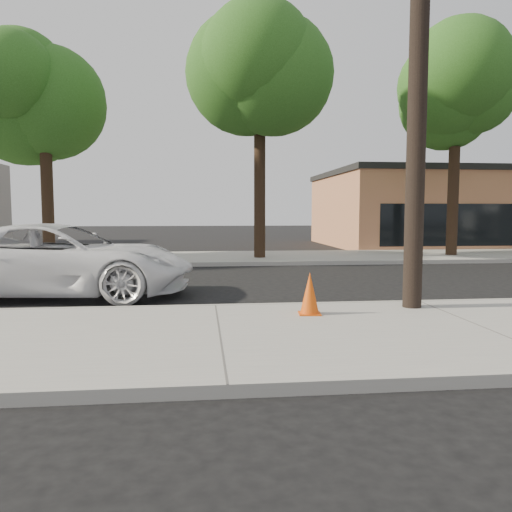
# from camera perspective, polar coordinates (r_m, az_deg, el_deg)

# --- Properties ---
(ground) EXTENTS (120.00, 120.00, 0.00)m
(ground) POSITION_cam_1_polar(r_m,az_deg,el_deg) (11.57, -4.96, -4.41)
(ground) COLOR black
(ground) RESTS_ON ground
(near_sidewalk) EXTENTS (90.00, 4.40, 0.15)m
(near_sidewalk) POSITION_cam_1_polar(r_m,az_deg,el_deg) (7.34, -4.19, -9.31)
(near_sidewalk) COLOR gray
(near_sidewalk) RESTS_ON ground
(far_sidewalk) EXTENTS (90.00, 5.00, 0.15)m
(far_sidewalk) POSITION_cam_1_polar(r_m,az_deg,el_deg) (19.99, -5.52, -0.23)
(far_sidewalk) COLOR gray
(far_sidewalk) RESTS_ON ground
(curb_near) EXTENTS (90.00, 0.12, 0.16)m
(curb_near) POSITION_cam_1_polar(r_m,az_deg,el_deg) (9.49, -4.67, -6.03)
(curb_near) COLOR #9E9B93
(curb_near) RESTS_ON ground
(building_main) EXTENTS (18.00, 10.00, 4.00)m
(building_main) POSITION_cam_1_polar(r_m,az_deg,el_deg) (31.86, 24.50, 4.75)
(building_main) COLOR #C27950
(building_main) RESTS_ON ground
(utility_pole) EXTENTS (1.40, 0.34, 9.00)m
(utility_pole) POSITION_cam_1_polar(r_m,az_deg,el_deg) (9.93, 18.10, 21.20)
(utility_pole) COLOR black
(utility_pole) RESTS_ON near_sidewalk
(tree_b) EXTENTS (4.34, 4.20, 8.45)m
(tree_b) POSITION_cam_1_polar(r_m,az_deg,el_deg) (20.69, -22.68, 16.51)
(tree_b) COLOR black
(tree_b) RESTS_ON far_sidewalk
(tree_c) EXTENTS (4.96, 4.80, 9.55)m
(tree_c) POSITION_cam_1_polar(r_m,az_deg,el_deg) (19.85, 1.15, 19.65)
(tree_c) COLOR black
(tree_c) RESTS_ON far_sidewalk
(tree_d) EXTENTS (4.50, 4.35, 8.75)m
(tree_d) POSITION_cam_1_polar(r_m,az_deg,el_deg) (22.45, 22.55, 16.13)
(tree_d) COLOR black
(tree_d) RESTS_ON far_sidewalk
(police_cruiser) EXTENTS (6.13, 3.24, 1.64)m
(police_cruiser) POSITION_cam_1_polar(r_m,az_deg,el_deg) (12.02, -21.46, -0.44)
(police_cruiser) COLOR white
(police_cruiser) RESTS_ON ground
(traffic_cone) EXTENTS (0.41, 0.41, 0.72)m
(traffic_cone) POSITION_cam_1_polar(r_m,az_deg,el_deg) (8.60, 6.16, -4.32)
(traffic_cone) COLOR #DB4D0B
(traffic_cone) RESTS_ON near_sidewalk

